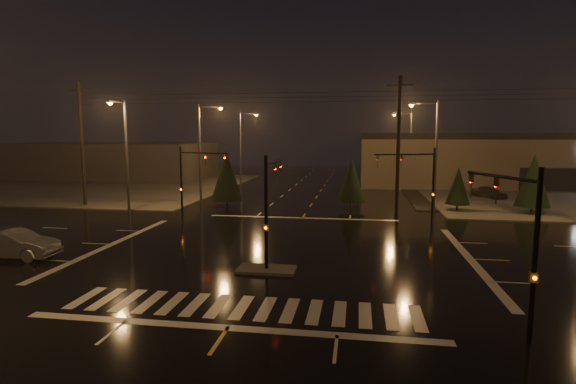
% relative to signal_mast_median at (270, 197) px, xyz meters
% --- Properties ---
extents(ground, '(140.00, 140.00, 0.00)m').
position_rel_signal_mast_median_xyz_m(ground, '(-0.00, 3.07, -3.75)').
color(ground, black).
rests_on(ground, ground).
extents(sidewalk_nw, '(36.00, 36.00, 0.12)m').
position_rel_signal_mast_median_xyz_m(sidewalk_nw, '(-30.00, 33.07, -3.69)').
color(sidewalk_nw, '#4A4742').
rests_on(sidewalk_nw, ground).
extents(median_island, '(3.00, 1.60, 0.15)m').
position_rel_signal_mast_median_xyz_m(median_island, '(-0.00, -0.93, -3.68)').
color(median_island, '#4A4742').
rests_on(median_island, ground).
extents(crosswalk, '(15.00, 2.60, 0.01)m').
position_rel_signal_mast_median_xyz_m(crosswalk, '(-0.00, -5.93, -3.75)').
color(crosswalk, beige).
rests_on(crosswalk, ground).
extents(stop_bar_near, '(16.00, 0.50, 0.01)m').
position_rel_signal_mast_median_xyz_m(stop_bar_near, '(-0.00, -7.93, -3.75)').
color(stop_bar_near, beige).
rests_on(stop_bar_near, ground).
extents(stop_bar_far, '(16.00, 0.50, 0.01)m').
position_rel_signal_mast_median_xyz_m(stop_bar_far, '(-0.00, 14.07, -3.75)').
color(stop_bar_far, beige).
rests_on(stop_bar_far, ground).
extents(retail_building, '(60.20, 28.30, 7.20)m').
position_rel_signal_mast_median_xyz_m(retail_building, '(35.00, 49.06, 0.09)').
color(retail_building, '#695D4B').
rests_on(retail_building, ground).
extents(commercial_block, '(30.00, 18.00, 5.60)m').
position_rel_signal_mast_median_xyz_m(commercial_block, '(-35.00, 45.07, -0.95)').
color(commercial_block, '#403C38').
rests_on(commercial_block, ground).
extents(signal_mast_median, '(0.25, 4.59, 6.00)m').
position_rel_signal_mast_median_xyz_m(signal_mast_median, '(0.00, 0.00, 0.00)').
color(signal_mast_median, black).
rests_on(signal_mast_median, ground).
extents(signal_mast_ne, '(4.84, 1.86, 6.00)m').
position_rel_signal_mast_median_xyz_m(signal_mast_ne, '(9.50, 13.21, 0.04)').
color(signal_mast_ne, black).
rests_on(signal_mast_ne, ground).
extents(signal_mast_nw, '(4.84, 1.86, 6.00)m').
position_rel_signal_mast_median_xyz_m(signal_mast_nw, '(-9.50, 13.21, 0.04)').
color(signal_mast_nw, black).
rests_on(signal_mast_nw, ground).
extents(signal_mast_se, '(1.55, 3.87, 6.00)m').
position_rel_signal_mast_median_xyz_m(signal_mast_se, '(10.23, -6.68, -0.04)').
color(signal_mast_se, black).
rests_on(signal_mast_se, ground).
extents(streetlight_1, '(2.77, 0.32, 10.00)m').
position_rel_signal_mast_median_xyz_m(streetlight_1, '(-11.18, 21.07, 2.05)').
color(streetlight_1, '#38383A').
rests_on(streetlight_1, ground).
extents(streetlight_2, '(2.77, 0.32, 10.00)m').
position_rel_signal_mast_median_xyz_m(streetlight_2, '(-11.18, 37.07, 2.05)').
color(streetlight_2, '#38383A').
rests_on(streetlight_2, ground).
extents(streetlight_3, '(2.77, 0.32, 10.00)m').
position_rel_signal_mast_median_xyz_m(streetlight_3, '(11.18, 19.07, 2.05)').
color(streetlight_3, '#38383A').
rests_on(streetlight_3, ground).
extents(streetlight_4, '(2.77, 0.32, 10.00)m').
position_rel_signal_mast_median_xyz_m(streetlight_4, '(11.18, 39.07, 2.05)').
color(streetlight_4, '#38383A').
rests_on(streetlight_4, ground).
extents(streetlight_5, '(0.32, 2.77, 10.00)m').
position_rel_signal_mast_median_xyz_m(streetlight_5, '(-16.00, 14.26, 2.05)').
color(streetlight_5, '#38383A').
rests_on(streetlight_5, ground).
extents(utility_pole_0, '(2.20, 0.32, 12.00)m').
position_rel_signal_mast_median_xyz_m(utility_pole_0, '(-22.00, 17.07, 2.38)').
color(utility_pole_0, black).
rests_on(utility_pole_0, ground).
extents(utility_pole_1, '(2.20, 0.32, 12.00)m').
position_rel_signal_mast_median_xyz_m(utility_pole_1, '(8.00, 17.07, 2.38)').
color(utility_pole_1, black).
rests_on(utility_pole_1, ground).
extents(conifer_0, '(2.18, 2.18, 4.10)m').
position_rel_signal_mast_median_xyz_m(conifer_0, '(13.62, 19.45, -1.35)').
color(conifer_0, black).
rests_on(conifer_0, ground).
extents(conifer_1, '(2.95, 2.95, 5.31)m').
position_rel_signal_mast_median_xyz_m(conifer_1, '(19.86, 19.07, -0.75)').
color(conifer_1, black).
rests_on(conifer_1, ground).
extents(conifer_3, '(3.04, 3.04, 5.46)m').
position_rel_signal_mast_median_xyz_m(conifer_3, '(-7.99, 18.72, -0.67)').
color(conifer_3, black).
rests_on(conifer_3, ground).
extents(conifer_4, '(2.65, 2.65, 4.84)m').
position_rel_signal_mast_median_xyz_m(conifer_4, '(3.97, 19.50, -0.99)').
color(conifer_4, black).
rests_on(conifer_4, ground).
extents(car_parked, '(3.49, 4.34, 1.39)m').
position_rel_signal_mast_median_xyz_m(car_parked, '(18.90, 28.68, -3.06)').
color(car_parked, black).
rests_on(car_parked, ground).
extents(car_crossing, '(5.06, 1.94, 1.64)m').
position_rel_signal_mast_median_xyz_m(car_crossing, '(-14.77, -0.81, -2.93)').
color(car_crossing, '#5B5E63').
rests_on(car_crossing, ground).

